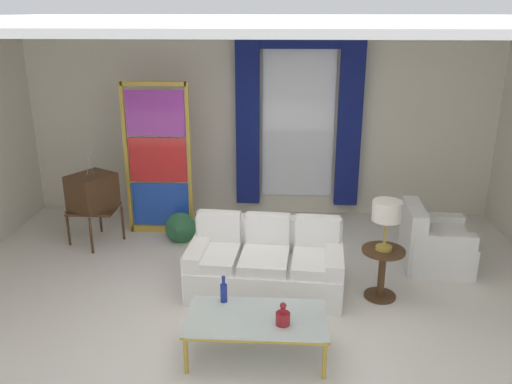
% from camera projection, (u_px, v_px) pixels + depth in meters
% --- Properties ---
extents(ground_plane, '(16.00, 16.00, 0.00)m').
position_uv_depth(ground_plane, '(246.00, 309.00, 5.83)').
color(ground_plane, white).
extents(wall_rear, '(8.00, 0.12, 3.00)m').
position_uv_depth(wall_rear, '(260.00, 120.00, 8.23)').
color(wall_rear, silver).
rests_on(wall_rear, ground).
extents(ceiling_slab, '(8.00, 7.60, 0.04)m').
position_uv_depth(ceiling_slab, '(250.00, 19.00, 5.61)').
color(ceiling_slab, white).
extents(curtained_window, '(2.00, 0.17, 2.70)m').
position_uv_depth(curtained_window, '(299.00, 106.00, 7.97)').
color(curtained_window, white).
rests_on(curtained_window, ground).
extents(couch_white_long, '(1.81, 1.03, 0.86)m').
position_uv_depth(couch_white_long, '(266.00, 264.00, 6.19)').
color(couch_white_long, white).
rests_on(couch_white_long, ground).
extents(coffee_table, '(1.31, 0.70, 0.41)m').
position_uv_depth(coffee_table, '(257.00, 320.00, 4.94)').
color(coffee_table, silver).
rests_on(coffee_table, ground).
extents(bottle_blue_decanter, '(0.07, 0.07, 0.28)m').
position_uv_depth(bottle_blue_decanter, '(224.00, 291.00, 5.15)').
color(bottle_blue_decanter, navy).
rests_on(bottle_blue_decanter, coffee_table).
extents(bottle_crystal_tall, '(0.13, 0.13, 0.22)m').
position_uv_depth(bottle_crystal_tall, '(283.00, 317.00, 4.78)').
color(bottle_crystal_tall, maroon).
rests_on(bottle_crystal_tall, coffee_table).
extents(vintage_tv, '(0.73, 0.76, 1.35)m').
position_uv_depth(vintage_tv, '(92.00, 193.00, 7.28)').
color(vintage_tv, '#472D19').
rests_on(vintage_tv, ground).
extents(armchair_white, '(0.86, 0.85, 0.80)m').
position_uv_depth(armchair_white, '(432.00, 245.00, 6.73)').
color(armchair_white, white).
rests_on(armchair_white, ground).
extents(stained_glass_divider, '(0.95, 0.05, 2.20)m').
position_uv_depth(stained_glass_divider, '(158.00, 163.00, 7.51)').
color(stained_glass_divider, gold).
rests_on(stained_glass_divider, ground).
extents(peacock_figurine, '(0.44, 0.60, 0.50)m').
position_uv_depth(peacock_figurine, '(179.00, 230.00, 7.36)').
color(peacock_figurine, beige).
rests_on(peacock_figurine, ground).
extents(round_side_table, '(0.48, 0.48, 0.59)m').
position_uv_depth(round_side_table, '(382.00, 269.00, 5.96)').
color(round_side_table, '#472D19').
rests_on(round_side_table, ground).
extents(table_lamp_brass, '(0.32, 0.32, 0.57)m').
position_uv_depth(table_lamp_brass, '(387.00, 213.00, 5.74)').
color(table_lamp_brass, '#B29338').
rests_on(table_lamp_brass, round_side_table).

